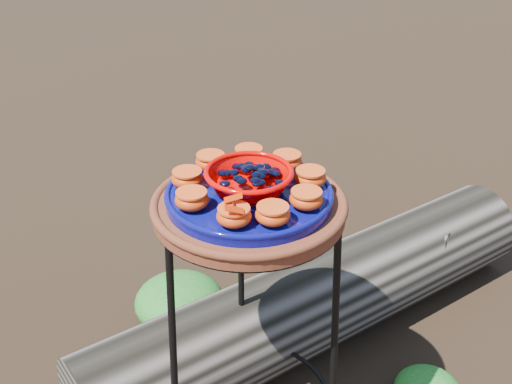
{
  "coord_description": "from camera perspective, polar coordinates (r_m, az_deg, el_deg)",
  "views": [
    {
      "loc": [
        -0.12,
        -1.14,
        1.41
      ],
      "look_at": [
        0.01,
        0.0,
        0.75
      ],
      "focal_mm": 45.0,
      "sensor_mm": 36.0,
      "label": 1
    }
  ],
  "objects": [
    {
      "name": "foliage_back",
      "position": [
        2.13,
        -6.83,
        -9.51
      ],
      "size": [
        0.29,
        0.29,
        0.15
      ],
      "primitive_type": "ellipsoid",
      "color": "#175C1B",
      "rests_on": "ground"
    },
    {
      "name": "orange_half_8",
      "position": [
        1.26,
        -5.73,
        -0.7
      ],
      "size": [
        0.07,
        0.07,
        0.04
      ],
      "primitive_type": "ellipsoid",
      "color": "red",
      "rests_on": "cobalt_plate"
    },
    {
      "name": "red_bowl",
      "position": [
        1.31,
        -0.63,
        0.97
      ],
      "size": [
        0.17,
        0.17,
        0.05
      ],
      "primitive_type": null,
      "color": "#D70200",
      "rests_on": "cobalt_plate"
    },
    {
      "name": "orange_half_3",
      "position": [
        1.34,
        4.84,
        1.25
      ],
      "size": [
        0.07,
        0.07,
        0.04
      ],
      "primitive_type": "ellipsoid",
      "color": "red",
      "rests_on": "cobalt_plate"
    },
    {
      "name": "orange_half_6",
      "position": [
        1.4,
        -4.06,
        2.69
      ],
      "size": [
        0.07,
        0.07,
        0.04
      ],
      "primitive_type": "ellipsoid",
      "color": "red",
      "rests_on": "cobalt_plate"
    },
    {
      "name": "orange_half_1",
      "position": [
        1.21,
        1.49,
        -2.02
      ],
      "size": [
        0.07,
        0.07,
        0.04
      ],
      "primitive_type": "ellipsoid",
      "color": "red",
      "rests_on": "cobalt_plate"
    },
    {
      "name": "orange_half_2",
      "position": [
        1.26,
        4.49,
        -0.64
      ],
      "size": [
        0.07,
        0.07,
        0.04
      ],
      "primitive_type": "ellipsoid",
      "color": "red",
      "rests_on": "cobalt_plate"
    },
    {
      "name": "cobalt_plate",
      "position": [
        1.33,
        -0.62,
        -0.38
      ],
      "size": [
        0.35,
        0.35,
        0.02
      ],
      "primitive_type": "cylinder",
      "color": "#08004E",
      "rests_on": "terracotta_saucer"
    },
    {
      "name": "plant_stand",
      "position": [
        1.56,
        -0.54,
        -12.99
      ],
      "size": [
        0.44,
        0.44,
        0.7
      ],
      "primitive_type": null,
      "color": "black",
      "rests_on": "ground"
    },
    {
      "name": "glass_gems",
      "position": [
        1.29,
        -0.64,
        2.35
      ],
      "size": [
        0.13,
        0.13,
        0.02
      ],
      "primitive_type": null,
      "color": "black",
      "rests_on": "red_bowl"
    },
    {
      "name": "orange_half_5",
      "position": [
        1.43,
        -0.65,
        3.27
      ],
      "size": [
        0.07,
        0.07,
        0.04
      ],
      "primitive_type": "ellipsoid",
      "color": "red",
      "rests_on": "cobalt_plate"
    },
    {
      "name": "orange_half_7",
      "position": [
        1.34,
        -6.11,
        1.18
      ],
      "size": [
        0.07,
        0.07,
        0.04
      ],
      "primitive_type": "ellipsoid",
      "color": "red",
      "rests_on": "cobalt_plate"
    },
    {
      "name": "terracotta_saucer",
      "position": [
        1.34,
        -0.62,
        -1.41
      ],
      "size": [
        0.4,
        0.4,
        0.03
      ],
      "primitive_type": "cylinder",
      "color": "#512C15",
      "rests_on": "plant_stand"
    },
    {
      "name": "orange_half_4",
      "position": [
        1.4,
        2.77,
        2.73
      ],
      "size": [
        0.07,
        0.07,
        0.04
      ],
      "primitive_type": "ellipsoid",
      "color": "red",
      "rests_on": "cobalt_plate"
    },
    {
      "name": "butterfly",
      "position": [
        1.19,
        -1.99,
        -1.13
      ],
      "size": [
        0.08,
        0.05,
        0.01
      ],
      "primitive_type": null,
      "rotation": [
        0.0,
        0.0,
        -0.04
      ],
      "color": "red",
      "rests_on": "orange_half_0"
    },
    {
      "name": "orange_half_0",
      "position": [
        1.21,
        -1.97,
        -2.16
      ],
      "size": [
        0.07,
        0.07,
        0.04
      ],
      "primitive_type": "ellipsoid",
      "color": "red",
      "rests_on": "cobalt_plate"
    },
    {
      "name": "driftwood_log",
      "position": [
        2.01,
        5.62,
        -9.49
      ],
      "size": [
        1.56,
        1.08,
        0.29
      ],
      "primitive_type": null,
      "rotation": [
        0.0,
        0.0,
        0.49
      ],
      "color": "black",
      "rests_on": "ground"
    }
  ]
}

